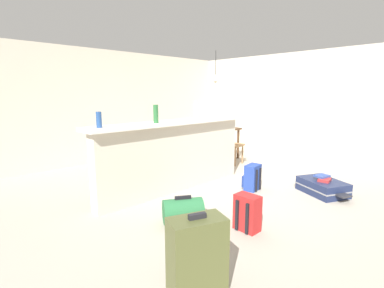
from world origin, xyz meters
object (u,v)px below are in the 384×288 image
Objects in this scene: backpack_red at (248,213)px; suitcase_upright_olive at (197,255)px; bottle_white at (196,110)px; bottle_blue at (99,120)px; dining_chair_near_partition at (230,141)px; backpack_blue at (252,178)px; bottle_green at (156,114)px; dining_table at (214,132)px; bottle_clear at (223,108)px; suitcase_flat_navy at (323,187)px; book_stack at (323,178)px; pendant_lamp at (215,78)px; duffel_bag_green at (183,211)px.

suitcase_upright_olive reaches higher than backpack_red.
bottle_white reaches higher than suitcase_upright_olive.
dining_chair_near_partition is at bearing 9.39° from bottle_blue.
bottle_blue is 0.48× the size of backpack_blue.
bottle_green reaches higher than dining_table.
bottle_white reaches higher than bottle_blue.
bottle_clear is at bearing -149.63° from dining_chair_near_partition.
suitcase_flat_navy is at bearing -56.75° from bottle_white.
book_stack is at bearing -40.70° from bottle_green.
backpack_red is (0.97, -1.60, -1.03)m from bottle_blue.
book_stack is (0.63, -0.88, 0.05)m from backpack_blue.
suitcase_upright_olive is at bearing -96.27° from bottle_blue.
dining_table is at bearing 23.62° from bottle_green.
pendant_lamp is at bearing 17.66° from bottle_blue.
bottle_blue is 2.14m from backpack_red.
backpack_blue is 1.00× the size of backpack_red.
dining_table is 1.53× the size of pendant_lamp.
bottle_clear is 3.51m from suitcase_upright_olive.
pendant_lamp is at bearing 77.67° from suitcase_flat_navy.
duffel_bag_green is 1.84× the size of book_stack.
suitcase_upright_olive reaches higher than book_stack.
bottle_white reaches higher than suitcase_flat_navy.
backpack_blue is at bearing 32.36° from backpack_red.
bottle_green is 1.64m from bottle_clear.
bottle_blue is 3.43m from book_stack.
dining_chair_near_partition is 1.39× the size of suitcase_upright_olive.
bottle_white is 0.40× the size of pendant_lamp.
pendant_lamp reaches higher than book_stack.
duffel_bag_green is 0.78m from backpack_red.
dining_chair_near_partition is 2.21× the size of backpack_red.
pendant_lamp is 1.71× the size of backpack_red.
suitcase_flat_navy is (-0.55, -2.77, -0.54)m from dining_table.
dining_table is at bearing 47.97° from backpack_red.
pendant_lamp is 3.31m from book_stack.
bottle_white reaches higher than book_stack.
duffel_bag_green is (-1.14, -0.93, -1.13)m from bottle_white.
dining_chair_near_partition is 2.21× the size of backpack_blue.
bottle_white is at bearing -160.89° from dining_chair_near_partition.
dining_chair_near_partition is 1.04× the size of suitcase_flat_navy.
bottle_green is 0.30× the size of suitcase_flat_navy.
backpack_blue is 1.09m from book_stack.
dining_table is at bearing 17.43° from bottle_blue.
dining_table reaches higher than book_stack.
bottle_green is 2.64m from dining_chair_near_partition.
bottle_blue is 0.36× the size of duffel_bag_green.
dining_table reaches higher than suitcase_upright_olive.
bottle_white is 1.85m from duffel_bag_green.
backpack_red is (0.41, -0.66, 0.05)m from duffel_bag_green.
suitcase_upright_olive is at bearing -154.89° from backpack_blue.
bottle_green is at bearing -178.13° from bottle_white.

